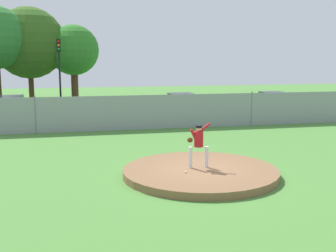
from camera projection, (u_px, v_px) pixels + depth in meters
ground_plane at (164, 143)px, 20.56m from camera, size 80.00×80.00×0.00m
asphalt_strip at (138, 118)px, 28.74m from camera, size 44.00×7.00×0.01m
pitchers_mound at (200, 172)px, 14.76m from camera, size 5.42×5.42×0.26m
pitcher_youth at (198, 142)px, 14.74m from camera, size 0.81×0.32×1.60m
baseball at (186, 172)px, 14.18m from camera, size 0.07×0.07×0.07m
chainlink_fence at (149, 112)px, 24.25m from camera, size 31.50×0.07×2.08m
parked_car_silver at (182, 106)px, 29.12m from camera, size 1.88×4.15×1.64m
parked_car_red at (275, 104)px, 30.67m from camera, size 2.10×4.68×1.60m
parked_car_teal at (11, 110)px, 26.65m from camera, size 2.05×4.85×1.68m
traffic_cone_orange at (225, 114)px, 29.01m from camera, size 0.40×0.40×0.55m
traffic_light_near at (59, 63)px, 30.92m from camera, size 0.28×0.46×5.43m
tree_tall_centre at (29, 43)px, 34.47m from camera, size 5.81×5.81×8.19m
tree_broad_right at (74, 51)px, 35.18m from camera, size 4.20×4.20×6.82m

